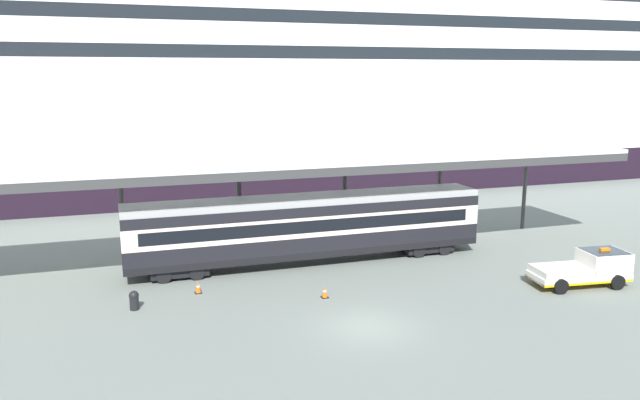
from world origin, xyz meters
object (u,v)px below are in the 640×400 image
cruise_ship (259,75)px  traffic_cone_near (325,292)px  service_truck (588,267)px  quay_bollard (134,300)px  traffic_cone_mid (198,287)px  train_carriage (308,226)px

cruise_ship → traffic_cone_near: cruise_ship is taller
cruise_ship → traffic_cone_near: size_ratio=234.89×
service_truck → quay_bollard: bearing=170.4°
service_truck → traffic_cone_mid: bearing=165.1°
quay_bollard → traffic_cone_mid: bearing=23.1°
train_carriage → service_truck: train_carriage is taller
cruise_ship → train_carriage: 32.64m
traffic_cone_mid → train_carriage: bearing=24.9°
train_carriage → service_truck: (13.12, -8.66, -1.32)m
service_truck → quay_bollard: (-23.48, 3.98, -0.47)m
cruise_ship → quay_bollard: size_ratio=147.98×
traffic_cone_near → service_truck: bearing=-10.5°
train_carriage → traffic_cone_mid: bearing=-155.1°
cruise_ship → service_truck: size_ratio=26.29×
traffic_cone_mid → service_truck: bearing=-14.9°
cruise_ship → quay_bollard: 40.12m
service_truck → train_carriage: bearing=146.6°
quay_bollard → service_truck: bearing=-9.6°
cruise_ship → train_carriage: cruise_ship is taller
traffic_cone_near → quay_bollard: (-9.34, 1.35, 0.22)m
traffic_cone_mid → quay_bollard: 3.56m
train_carriage → quay_bollard: size_ratio=22.44×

